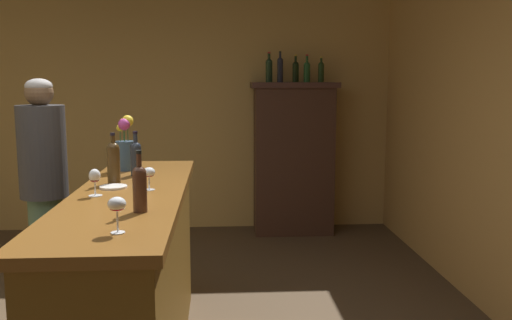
% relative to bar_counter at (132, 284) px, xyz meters
% --- Properties ---
extents(wall_back, '(5.69, 0.12, 2.88)m').
position_rel_bar_counter_xyz_m(wall_back, '(-0.37, 3.29, 0.90)').
color(wall_back, tan).
rests_on(wall_back, ground).
extents(bar_counter, '(0.60, 2.31, 1.08)m').
position_rel_bar_counter_xyz_m(bar_counter, '(0.00, 0.00, 0.00)').
color(bar_counter, brown).
rests_on(bar_counter, ground).
extents(display_cabinet, '(0.93, 0.48, 1.66)m').
position_rel_bar_counter_xyz_m(display_cabinet, '(1.30, 2.97, 0.32)').
color(display_cabinet, '#41281E').
rests_on(display_cabinet, ground).
extents(wine_bottle_syrah, '(0.08, 0.08, 0.30)m').
position_rel_bar_counter_xyz_m(wine_bottle_syrah, '(-0.13, 0.25, 0.67)').
color(wine_bottle_syrah, '#422E15').
rests_on(wine_bottle_syrah, bar_counter).
extents(wine_bottle_merlot, '(0.07, 0.07, 0.29)m').
position_rel_bar_counter_xyz_m(wine_bottle_merlot, '(0.13, -0.50, 0.66)').
color(wine_bottle_merlot, '#492B1E').
rests_on(wine_bottle_merlot, bar_counter).
extents(wine_bottle_malbec, '(0.07, 0.07, 0.28)m').
position_rel_bar_counter_xyz_m(wine_bottle_malbec, '(-0.04, 0.52, 0.66)').
color(wine_bottle_malbec, '#242A34').
rests_on(wine_bottle_malbec, bar_counter).
extents(wine_glass_front, '(0.07, 0.07, 0.13)m').
position_rel_bar_counter_xyz_m(wine_glass_front, '(0.11, 0.02, 0.63)').
color(wine_glass_front, white).
rests_on(wine_glass_front, bar_counter).
extents(wine_glass_mid, '(0.07, 0.07, 0.15)m').
position_rel_bar_counter_xyz_m(wine_glass_mid, '(-0.16, -0.12, 0.63)').
color(wine_glass_mid, white).
rests_on(wine_glass_mid, bar_counter).
extents(wine_glass_rear, '(0.07, 0.07, 0.15)m').
position_rel_bar_counter_xyz_m(wine_glass_rear, '(0.09, -0.85, 0.65)').
color(wine_glass_rear, white).
rests_on(wine_glass_rear, bar_counter).
extents(flower_arrangement, '(0.13, 0.14, 0.37)m').
position_rel_bar_counter_xyz_m(flower_arrangement, '(-0.14, 0.73, 0.70)').
color(flower_arrangement, '#344D63').
rests_on(flower_arrangement, bar_counter).
extents(cheese_plate, '(0.16, 0.16, 0.01)m').
position_rel_bar_counter_xyz_m(cheese_plate, '(-0.11, 0.10, 0.54)').
color(cheese_plate, white).
rests_on(cheese_plate, bar_counter).
extents(display_bottle_left, '(0.07, 0.07, 0.32)m').
position_rel_bar_counter_xyz_m(display_bottle_left, '(1.03, 2.97, 1.26)').
color(display_bottle_left, '#1C321D').
rests_on(display_bottle_left, display_cabinet).
extents(display_bottle_midleft, '(0.06, 0.06, 0.33)m').
position_rel_bar_counter_xyz_m(display_bottle_midleft, '(1.15, 2.97, 1.26)').
color(display_bottle_midleft, '#1F2130').
rests_on(display_bottle_midleft, display_cabinet).
extents(display_bottle_center, '(0.07, 0.07, 0.29)m').
position_rel_bar_counter_xyz_m(display_bottle_center, '(1.32, 2.97, 1.24)').
color(display_bottle_center, black).
rests_on(display_bottle_center, display_cabinet).
extents(display_bottle_midright, '(0.07, 0.07, 0.30)m').
position_rel_bar_counter_xyz_m(display_bottle_midright, '(1.44, 2.97, 1.24)').
color(display_bottle_midright, '#225327').
rests_on(display_bottle_midright, display_cabinet).
extents(display_bottle_right, '(0.06, 0.06, 0.27)m').
position_rel_bar_counter_xyz_m(display_bottle_right, '(1.60, 2.97, 1.24)').
color(display_bottle_right, '#1D3317').
rests_on(display_bottle_right, display_cabinet).
extents(patron_in_navy, '(0.33, 0.33, 1.70)m').
position_rel_bar_counter_xyz_m(patron_in_navy, '(-0.76, 0.95, 0.40)').
color(patron_in_navy, '#4D6C52').
rests_on(patron_in_navy, ground).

